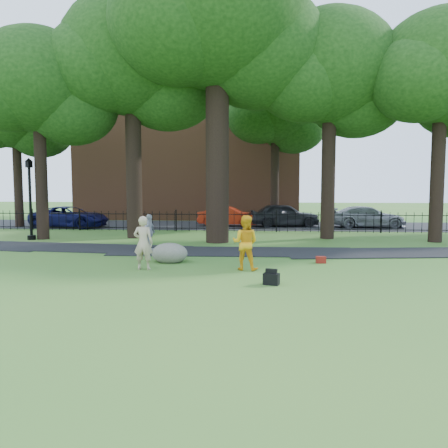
# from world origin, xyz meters

# --- Properties ---
(ground) EXTENTS (120.00, 120.00, 0.00)m
(ground) POSITION_xyz_m (0.00, 0.00, 0.00)
(ground) COLOR #326C25
(ground) RESTS_ON ground
(footpath) EXTENTS (36.07, 3.85, 0.03)m
(footpath) POSITION_xyz_m (1.00, 3.90, 0.00)
(footpath) COLOR black
(footpath) RESTS_ON ground
(street) EXTENTS (80.00, 7.00, 0.02)m
(street) POSITION_xyz_m (0.00, 16.00, 0.00)
(street) COLOR black
(street) RESTS_ON ground
(iron_fence) EXTENTS (44.00, 0.04, 1.20)m
(iron_fence) POSITION_xyz_m (0.00, 12.00, 0.60)
(iron_fence) COLOR black
(iron_fence) RESTS_ON ground
(brick_building) EXTENTS (18.00, 8.00, 12.00)m
(brick_building) POSITION_xyz_m (-4.00, 24.00, 6.00)
(brick_building) COLOR brown
(brick_building) RESTS_ON ground
(big_tree) EXTENTS (10.08, 8.61, 14.37)m
(big_tree) POSITION_xyz_m (0.13, 7.09, 10.14)
(big_tree) COLOR black
(big_tree) RESTS_ON ground
(tree_row) EXTENTS (26.82, 7.96, 12.42)m
(tree_row) POSITION_xyz_m (0.52, 8.40, 8.15)
(tree_row) COLOR black
(tree_row) RESTS_ON ground
(woman) EXTENTS (0.64, 0.43, 1.74)m
(woman) POSITION_xyz_m (-1.68, -0.12, 0.87)
(woman) COLOR tan
(woman) RESTS_ON ground
(man) EXTENTS (0.98, 0.84, 1.76)m
(man) POSITION_xyz_m (1.59, 0.11, 0.88)
(man) COLOR #F2A314
(man) RESTS_ON ground
(pedestrian) EXTENTS (0.59, 0.97, 1.54)m
(pedestrian) POSITION_xyz_m (-2.54, 3.86, 0.77)
(pedestrian) COLOR #B0B1B5
(pedestrian) RESTS_ON ground
(boulder) EXTENTS (1.47, 1.23, 0.75)m
(boulder) POSITION_xyz_m (-1.13, 1.29, 0.37)
(boulder) COLOR #5C584D
(boulder) RESTS_ON ground
(lamppost) EXTENTS (0.41, 0.41, 4.11)m
(lamppost) POSITION_xyz_m (-9.45, 7.18, 2.01)
(lamppost) COLOR black
(lamppost) RESTS_ON ground
(backpack) EXTENTS (0.48, 0.37, 0.31)m
(backpack) POSITION_xyz_m (2.39, -1.97, 0.16)
(backpack) COLOR black
(backpack) RESTS_ON ground
(red_bag) EXTENTS (0.34, 0.22, 0.23)m
(red_bag) POSITION_xyz_m (4.20, 1.57, 0.12)
(red_bag) COLOR maroon
(red_bag) RESTS_ON ground
(red_sedan) EXTENTS (4.13, 1.65, 1.34)m
(red_sedan) POSITION_xyz_m (-0.11, 15.50, 0.67)
(red_sedan) COLOR #A7210C
(red_sedan) RESTS_ON ground
(navy_van) EXTENTS (5.17, 2.74, 1.38)m
(navy_van) POSITION_xyz_m (-10.33, 13.61, 0.69)
(navy_van) COLOR #0D0F42
(navy_van) RESTS_ON ground
(grey_car) EXTENTS (4.78, 2.41, 1.56)m
(grey_car) POSITION_xyz_m (3.64, 15.50, 0.78)
(grey_car) COLOR black
(grey_car) RESTS_ON ground
(silver_car) EXTENTS (4.81, 2.02, 1.39)m
(silver_car) POSITION_xyz_m (9.00, 15.25, 0.69)
(silver_car) COLOR gray
(silver_car) RESTS_ON ground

